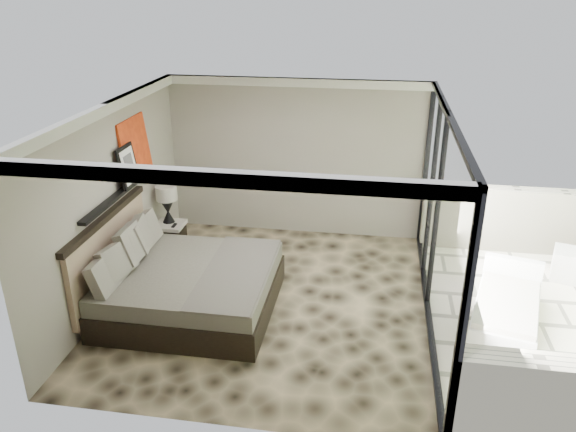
# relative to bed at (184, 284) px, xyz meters

# --- Properties ---
(floor) EXTENTS (5.00, 5.00, 0.00)m
(floor) POSITION_rel_bed_xyz_m (1.15, 0.36, -0.38)
(floor) COLOR black
(floor) RESTS_ON ground
(ceiling) EXTENTS (4.50, 5.00, 0.02)m
(ceiling) POSITION_rel_bed_xyz_m (1.15, 0.36, 2.41)
(ceiling) COLOR silver
(ceiling) RESTS_ON back_wall
(back_wall) EXTENTS (4.50, 0.02, 2.80)m
(back_wall) POSITION_rel_bed_xyz_m (1.15, 2.85, 1.02)
(back_wall) COLOR gray
(back_wall) RESTS_ON floor
(left_wall) EXTENTS (0.02, 5.00, 2.80)m
(left_wall) POSITION_rel_bed_xyz_m (-1.09, 0.36, 1.02)
(left_wall) COLOR gray
(left_wall) RESTS_ON floor
(glass_wall) EXTENTS (0.08, 5.00, 2.80)m
(glass_wall) POSITION_rel_bed_xyz_m (3.40, 0.36, 1.02)
(glass_wall) COLOR white
(glass_wall) RESTS_ON floor
(terrace_slab) EXTENTS (3.00, 5.00, 0.12)m
(terrace_slab) POSITION_rel_bed_xyz_m (4.90, 0.36, -0.44)
(terrace_slab) COLOR beige
(terrace_slab) RESTS_ON ground
(picture_ledge) EXTENTS (0.12, 2.20, 0.05)m
(picture_ledge) POSITION_rel_bed_xyz_m (-1.03, 0.46, 1.12)
(picture_ledge) COLOR black
(picture_ledge) RESTS_ON left_wall
(bed) EXTENTS (2.33, 2.26, 1.29)m
(bed) POSITION_rel_bed_xyz_m (0.00, 0.00, 0.00)
(bed) COLOR black
(bed) RESTS_ON floor
(nightstand) EXTENTS (0.49, 0.49, 0.46)m
(nightstand) POSITION_rel_bed_xyz_m (-0.81, 1.68, -0.15)
(nightstand) COLOR black
(nightstand) RESTS_ON floor
(table_lamp) EXTENTS (0.35, 0.35, 0.65)m
(table_lamp) POSITION_rel_bed_xyz_m (-0.85, 1.73, 0.56)
(table_lamp) COLOR black
(table_lamp) RESTS_ON nightstand
(abstract_canvas) EXTENTS (0.13, 0.90, 0.90)m
(abstract_canvas) POSITION_rel_bed_xyz_m (-1.04, 1.15, 1.60)
(abstract_canvas) COLOR red
(abstract_canvas) RESTS_ON picture_ledge
(framed_print) EXTENTS (0.11, 0.50, 0.60)m
(framed_print) POSITION_rel_bed_xyz_m (-0.99, 0.74, 1.45)
(framed_print) COLOR black
(framed_print) RESTS_ON picture_ledge
(ottoman) EXTENTS (0.59, 0.59, 0.48)m
(ottoman) POSITION_rel_bed_xyz_m (5.60, 1.76, -0.14)
(ottoman) COLOR silver
(ottoman) RESTS_ON terrace_slab
(lounger) EXTENTS (1.19, 1.77, 0.63)m
(lounger) POSITION_rel_bed_xyz_m (4.43, 0.37, -0.18)
(lounger) COLOR silver
(lounger) RESTS_ON terrace_slab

